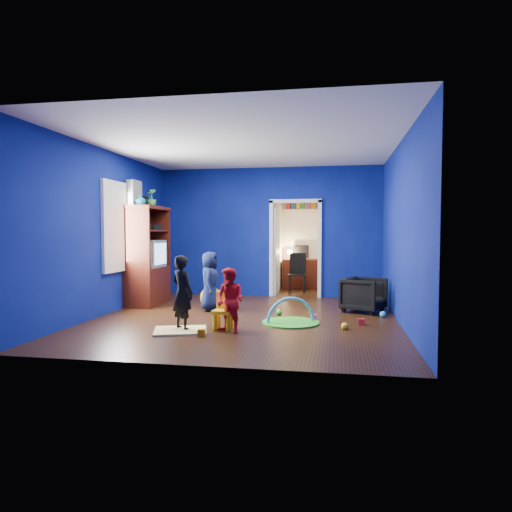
% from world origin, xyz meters
% --- Properties ---
extents(floor, '(5.00, 5.50, 0.01)m').
position_xyz_m(floor, '(0.00, 0.00, 0.00)').
color(floor, black).
rests_on(floor, ground).
extents(ceiling, '(5.00, 5.50, 0.01)m').
position_xyz_m(ceiling, '(0.00, 0.00, 2.90)').
color(ceiling, white).
rests_on(ceiling, wall_back).
extents(wall_back, '(5.00, 0.02, 2.90)m').
position_xyz_m(wall_back, '(0.00, 2.75, 1.45)').
color(wall_back, navy).
rests_on(wall_back, floor).
extents(wall_front, '(5.00, 0.02, 2.90)m').
position_xyz_m(wall_front, '(0.00, -2.75, 1.45)').
color(wall_front, navy).
rests_on(wall_front, floor).
extents(wall_left, '(0.02, 5.50, 2.90)m').
position_xyz_m(wall_left, '(-2.50, 0.00, 1.45)').
color(wall_left, navy).
rests_on(wall_left, floor).
extents(wall_right, '(0.02, 5.50, 2.90)m').
position_xyz_m(wall_right, '(2.50, 0.00, 1.45)').
color(wall_right, navy).
rests_on(wall_right, floor).
extents(alcove, '(1.00, 1.75, 2.50)m').
position_xyz_m(alcove, '(0.60, 3.62, 1.25)').
color(alcove, silver).
rests_on(alcove, floor).
extents(armchair, '(0.91, 0.90, 0.63)m').
position_xyz_m(armchair, '(2.00, 1.00, 0.31)').
color(armchair, black).
rests_on(armchair, floor).
extents(child_black, '(0.49, 0.45, 1.11)m').
position_xyz_m(child_black, '(-0.73, -1.05, 0.56)').
color(child_black, black).
rests_on(child_black, floor).
extents(child_navy, '(0.40, 0.56, 1.09)m').
position_xyz_m(child_navy, '(-0.78, 0.63, 0.55)').
color(child_navy, '#0F1238').
rests_on(child_navy, floor).
extents(toddler_red, '(0.57, 0.53, 0.94)m').
position_xyz_m(toddler_red, '(0.00, -1.10, 0.47)').
color(toddler_red, '#AF121C').
rests_on(toddler_red, floor).
extents(vase, '(0.21, 0.21, 0.22)m').
position_xyz_m(vase, '(-2.21, 0.83, 2.07)').
color(vase, '#0D646B').
rests_on(vase, tv_armoire).
extents(potted_plant, '(0.25, 0.25, 0.37)m').
position_xyz_m(potted_plant, '(-2.21, 1.35, 2.15)').
color(potted_plant, '#2F8337').
rests_on(potted_plant, tv_armoire).
extents(tv_armoire, '(0.58, 1.14, 1.96)m').
position_xyz_m(tv_armoire, '(-2.21, 1.13, 0.98)').
color(tv_armoire, '#3B0E09').
rests_on(tv_armoire, floor).
extents(crt_tv, '(0.46, 0.70, 0.54)m').
position_xyz_m(crt_tv, '(-2.17, 1.13, 1.02)').
color(crt_tv, silver).
rests_on(crt_tv, tv_armoire).
extents(yellow_blanket, '(0.90, 0.80, 0.03)m').
position_xyz_m(yellow_blanket, '(-0.73, -1.15, 0.01)').
color(yellow_blanket, '#F2E07A').
rests_on(yellow_blanket, floor).
extents(hopper_ball, '(0.42, 0.42, 0.42)m').
position_xyz_m(hopper_ball, '(-0.83, 0.88, 0.21)').
color(hopper_ball, yellow).
rests_on(hopper_ball, floor).
extents(kid_chair, '(0.31, 0.31, 0.50)m').
position_xyz_m(kid_chair, '(-0.15, -0.90, 0.25)').
color(kid_chair, yellow).
rests_on(kid_chair, floor).
extents(play_mat, '(0.91, 0.91, 0.02)m').
position_xyz_m(play_mat, '(0.80, -0.26, 0.01)').
color(play_mat, '#308E20').
rests_on(play_mat, floor).
extents(toy_arch, '(0.76, 0.40, 0.81)m').
position_xyz_m(toy_arch, '(0.80, -0.26, 0.02)').
color(toy_arch, '#3F8CD8').
rests_on(toy_arch, floor).
extents(window_left, '(0.03, 0.95, 1.55)m').
position_xyz_m(window_left, '(-2.48, 0.35, 1.55)').
color(window_left, white).
rests_on(window_left, wall_left).
extents(curtain, '(0.14, 0.42, 2.40)m').
position_xyz_m(curtain, '(-2.37, 0.90, 1.25)').
color(curtain, slate).
rests_on(curtain, floor).
extents(doorway, '(1.16, 0.10, 2.10)m').
position_xyz_m(doorway, '(0.60, 2.75, 1.05)').
color(doorway, white).
rests_on(doorway, floor).
extents(study_desk, '(0.88, 0.44, 0.75)m').
position_xyz_m(study_desk, '(0.60, 4.26, 0.38)').
color(study_desk, '#3D140A').
rests_on(study_desk, floor).
extents(desk_monitor, '(0.40, 0.05, 0.32)m').
position_xyz_m(desk_monitor, '(0.60, 4.38, 0.95)').
color(desk_monitor, black).
rests_on(desk_monitor, study_desk).
extents(desk_lamp, '(0.14, 0.14, 0.14)m').
position_xyz_m(desk_lamp, '(0.32, 4.32, 0.93)').
color(desk_lamp, '#FFD88C').
rests_on(desk_lamp, study_desk).
extents(folding_chair, '(0.40, 0.40, 0.92)m').
position_xyz_m(folding_chair, '(0.60, 3.30, 0.46)').
color(folding_chair, black).
rests_on(folding_chair, floor).
extents(book_shelf, '(0.88, 0.24, 0.04)m').
position_xyz_m(book_shelf, '(0.60, 4.37, 2.02)').
color(book_shelf, white).
rests_on(book_shelf, study_desk).
extents(toy_0, '(0.10, 0.08, 0.10)m').
position_xyz_m(toy_0, '(1.90, -0.21, 0.05)').
color(toy_0, red).
rests_on(toy_0, floor).
extents(toy_1, '(0.11, 0.11, 0.11)m').
position_xyz_m(toy_1, '(2.30, 0.52, 0.06)').
color(toy_1, '#29A5EB').
rests_on(toy_1, floor).
extents(toy_2, '(0.10, 0.08, 0.10)m').
position_xyz_m(toy_2, '(-0.34, -1.39, 0.05)').
color(toy_2, orange).
rests_on(toy_2, floor).
extents(toy_3, '(0.11, 0.11, 0.11)m').
position_xyz_m(toy_3, '(0.53, 0.41, 0.06)').
color(toy_3, green).
rests_on(toy_3, floor).
extents(toy_4, '(0.10, 0.08, 0.10)m').
position_xyz_m(toy_4, '(1.15, 0.01, 0.05)').
color(toy_4, '#D550A5').
rests_on(toy_4, floor).
extents(toy_5, '(0.11, 0.11, 0.11)m').
position_xyz_m(toy_5, '(1.64, -0.59, 0.06)').
color(toy_5, yellow).
rests_on(toy_5, floor).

